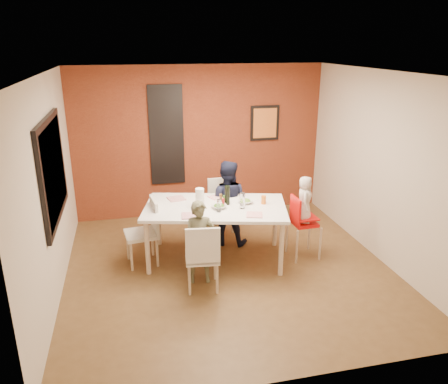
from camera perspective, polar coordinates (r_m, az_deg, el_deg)
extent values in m
plane|color=brown|center=(6.33, 0.61, -9.89)|extent=(4.50, 4.50, 0.00)
cube|color=white|center=(5.55, 0.71, 15.29)|extent=(4.50, 4.50, 0.02)
cube|color=beige|center=(7.93, -3.15, 6.57)|extent=(4.50, 0.02, 2.70)
cube|color=beige|center=(3.80, 8.64, -8.04)|extent=(4.50, 0.02, 2.70)
cube|color=beige|center=(5.73, -21.79, 0.24)|extent=(0.02, 4.50, 2.70)
cube|color=beige|center=(6.67, 19.84, 3.02)|extent=(0.02, 4.50, 2.70)
cube|color=maroon|center=(7.91, -3.12, 6.53)|extent=(4.50, 0.02, 2.70)
cube|color=black|center=(5.86, -21.47, 2.73)|extent=(0.05, 1.70, 1.30)
cube|color=black|center=(5.86, -21.32, 2.74)|extent=(0.02, 1.55, 1.15)
cube|color=silver|center=(7.79, -7.51, 7.33)|extent=(0.55, 0.03, 1.70)
cube|color=black|center=(7.78, -7.51, 7.32)|extent=(0.60, 0.03, 1.76)
cube|color=black|center=(8.12, 5.34, 8.96)|extent=(0.54, 0.03, 0.64)
cube|color=orange|center=(8.10, 5.38, 8.94)|extent=(0.44, 0.01, 0.54)
cube|color=white|center=(6.25, -1.14, -2.04)|extent=(2.22, 1.57, 0.04)
cylinder|color=beige|center=(6.10, -9.98, -7.21)|extent=(0.07, 0.07, 0.79)
cylinder|color=beige|center=(6.94, -8.56, -3.79)|extent=(0.07, 0.07, 0.79)
cylinder|color=beige|center=(6.03, 7.50, -7.41)|extent=(0.07, 0.07, 0.79)
cylinder|color=beige|center=(6.87, 6.69, -3.92)|extent=(0.07, 0.07, 0.79)
cube|color=silver|center=(5.69, -2.85, -8.48)|extent=(0.48, 0.48, 0.05)
cube|color=silver|center=(5.41, -2.78, -7.14)|extent=(0.43, 0.09, 0.49)
cylinder|color=#BFAB8E|center=(5.96, -1.21, -9.57)|extent=(0.04, 0.04, 0.42)
cylinder|color=#BFAB8E|center=(5.66, -0.91, -11.26)|extent=(0.04, 0.04, 0.42)
cylinder|color=#BFAB8E|center=(5.95, -4.63, -9.71)|extent=(0.04, 0.04, 0.42)
cylinder|color=#BFAB8E|center=(5.64, -4.52, -11.42)|extent=(0.04, 0.04, 0.42)
cube|color=silver|center=(7.04, 0.05, -2.62)|extent=(0.46, 0.46, 0.05)
cube|color=silver|center=(7.13, -0.34, -0.10)|extent=(0.45, 0.05, 0.52)
cylinder|color=beige|center=(6.93, -1.09, -5.16)|extent=(0.04, 0.04, 0.45)
cylinder|color=beige|center=(7.26, -1.72, -3.99)|extent=(0.04, 0.04, 0.45)
cylinder|color=beige|center=(7.01, 1.88, -4.87)|extent=(0.04, 0.04, 0.45)
cylinder|color=beige|center=(7.34, 1.12, -3.72)|extent=(0.04, 0.04, 0.45)
cube|color=silver|center=(6.38, -10.75, -5.43)|extent=(0.50, 0.50, 0.05)
cube|color=silver|center=(6.31, -9.07, -3.10)|extent=(0.09, 0.45, 0.51)
cylinder|color=#C8B394|center=(6.62, -12.45, -6.86)|extent=(0.04, 0.04, 0.44)
cylinder|color=#C8B394|center=(6.67, -9.33, -6.47)|extent=(0.04, 0.04, 0.44)
cylinder|color=#C8B394|center=(6.30, -11.99, -8.26)|extent=(0.04, 0.04, 0.44)
cylinder|color=#C8B394|center=(6.34, -8.70, -7.83)|extent=(0.04, 0.04, 0.44)
cube|color=red|center=(6.54, 10.45, -3.99)|extent=(0.35, 0.35, 0.05)
cube|color=red|center=(6.40, 9.30, -2.34)|extent=(0.04, 0.33, 0.39)
cube|color=red|center=(6.51, 10.50, -3.24)|extent=(0.35, 0.35, 0.02)
cylinder|color=tan|center=(6.58, 12.46, -6.67)|extent=(0.03, 0.03, 0.51)
cylinder|color=tan|center=(6.43, 9.49, -7.11)|extent=(0.03, 0.03, 0.51)
cylinder|color=tan|center=(6.88, 11.06, -5.39)|extent=(0.03, 0.03, 0.51)
cylinder|color=tan|center=(6.74, 8.20, -5.78)|extent=(0.03, 0.03, 0.51)
imported|color=brown|center=(5.77, -3.16, -6.60)|extent=(0.44, 0.32, 1.14)
imported|color=black|center=(6.81, 0.35, -1.43)|extent=(0.80, 0.72, 1.36)
imported|color=beige|center=(6.40, 10.48, -0.96)|extent=(0.33, 0.39, 0.69)
cube|color=silver|center=(5.91, -4.41, -3.09)|extent=(0.27, 0.27, 0.01)
cube|color=white|center=(6.59, -0.98, -0.65)|extent=(0.26, 0.26, 0.01)
cube|color=white|center=(5.94, 4.00, -2.98)|extent=(0.27, 0.27, 0.01)
cube|color=silver|center=(6.56, -6.24, -0.86)|extent=(0.28, 0.28, 0.01)
imported|color=white|center=(6.16, -0.65, -1.88)|extent=(0.23, 0.23, 0.05)
imported|color=silver|center=(6.35, 2.83, -1.27)|extent=(0.25, 0.25, 0.05)
cylinder|color=black|center=(6.26, 0.44, -0.43)|extent=(0.07, 0.07, 0.28)
cylinder|color=silver|center=(6.01, -0.67, -1.79)|extent=(0.06, 0.06, 0.18)
cylinder|color=white|center=(6.13, 2.41, -1.15)|extent=(0.08, 0.08, 0.22)
cylinder|color=white|center=(6.17, -3.17, -0.77)|extent=(0.12, 0.12, 0.27)
cylinder|color=red|center=(6.18, -0.11, -1.42)|extent=(0.03, 0.03, 0.13)
cylinder|color=#3D7828|center=(6.29, -0.02, -1.03)|extent=(0.03, 0.03, 0.13)
cylinder|color=brown|center=(6.29, -0.43, -0.94)|extent=(0.04, 0.04, 0.16)
cylinder|color=orange|center=(6.34, 5.19, -1.02)|extent=(0.07, 0.07, 0.12)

